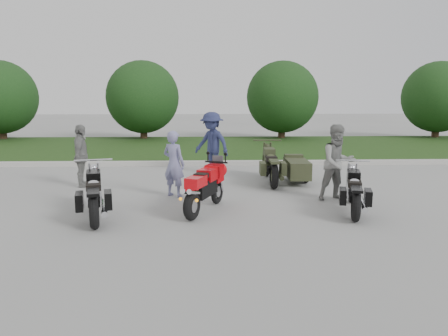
{
  "coord_description": "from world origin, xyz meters",
  "views": [
    {
      "loc": [
        0.29,
        -8.63,
        2.49
      ],
      "look_at": [
        0.62,
        0.93,
        0.8
      ],
      "focal_mm": 35.0,
      "sensor_mm": 36.0,
      "label": 1
    }
  ],
  "objects_px": {
    "sportbike_red": "(204,187)",
    "person_back": "(81,156)",
    "person_stripe": "(174,164)",
    "cruiser_sidecar": "(286,168)",
    "cruiser_right": "(354,193)",
    "cruiser_left": "(95,196)",
    "person_grey": "(338,163)",
    "person_denim": "(212,143)"
  },
  "relations": [
    {
      "from": "cruiser_sidecar",
      "to": "person_stripe",
      "type": "bearing_deg",
      "value": -152.72
    },
    {
      "from": "sportbike_red",
      "to": "cruiser_sidecar",
      "type": "xyz_separation_m",
      "value": [
        2.2,
        2.85,
        -0.11
      ]
    },
    {
      "from": "cruiser_left",
      "to": "cruiser_right",
      "type": "bearing_deg",
      "value": -11.28
    },
    {
      "from": "person_back",
      "to": "person_denim",
      "type": "bearing_deg",
      "value": -67.58
    },
    {
      "from": "person_stripe",
      "to": "person_back",
      "type": "xyz_separation_m",
      "value": [
        -2.5,
        1.15,
        0.03
      ]
    },
    {
      "from": "cruiser_left",
      "to": "person_back",
      "type": "height_order",
      "value": "person_back"
    },
    {
      "from": "sportbike_red",
      "to": "cruiser_right",
      "type": "xyz_separation_m",
      "value": [
        3.09,
        -0.15,
        -0.12
      ]
    },
    {
      "from": "person_stripe",
      "to": "person_grey",
      "type": "bearing_deg",
      "value": -155.89
    },
    {
      "from": "cruiser_right",
      "to": "cruiser_left",
      "type": "bearing_deg",
      "value": -162.62
    },
    {
      "from": "sportbike_red",
      "to": "person_stripe",
      "type": "xyz_separation_m",
      "value": [
        -0.74,
        1.42,
        0.25
      ]
    },
    {
      "from": "cruiser_left",
      "to": "person_stripe",
      "type": "bearing_deg",
      "value": 37.96
    },
    {
      "from": "cruiser_right",
      "to": "person_denim",
      "type": "height_order",
      "value": "person_denim"
    },
    {
      "from": "cruiser_left",
      "to": "person_stripe",
      "type": "height_order",
      "value": "person_stripe"
    },
    {
      "from": "person_back",
      "to": "person_stripe",
      "type": "bearing_deg",
      "value": -119.23
    },
    {
      "from": "cruiser_left",
      "to": "person_denim",
      "type": "relative_size",
      "value": 1.2
    },
    {
      "from": "sportbike_red",
      "to": "cruiser_right",
      "type": "distance_m",
      "value": 3.1
    },
    {
      "from": "person_denim",
      "to": "cruiser_left",
      "type": "bearing_deg",
      "value": -78.05
    },
    {
      "from": "cruiser_right",
      "to": "person_back",
      "type": "relative_size",
      "value": 1.27
    },
    {
      "from": "person_denim",
      "to": "person_grey",
      "type": "bearing_deg",
      "value": -11.35
    },
    {
      "from": "cruiser_right",
      "to": "person_grey",
      "type": "bearing_deg",
      "value": 107.29
    },
    {
      "from": "person_grey",
      "to": "cruiser_right",
      "type": "bearing_deg",
      "value": -100.45
    },
    {
      "from": "cruiser_sidecar",
      "to": "person_grey",
      "type": "height_order",
      "value": "person_grey"
    },
    {
      "from": "person_stripe",
      "to": "person_back",
      "type": "distance_m",
      "value": 2.76
    },
    {
      "from": "sportbike_red",
      "to": "person_denim",
      "type": "xyz_separation_m",
      "value": [
        0.19,
        4.32,
        0.4
      ]
    },
    {
      "from": "sportbike_red",
      "to": "person_back",
      "type": "bearing_deg",
      "value": 163.89
    },
    {
      "from": "person_grey",
      "to": "cruiser_sidecar",
      "type": "bearing_deg",
      "value": 100.77
    },
    {
      "from": "person_denim",
      "to": "person_back",
      "type": "distance_m",
      "value": 3.85
    },
    {
      "from": "person_stripe",
      "to": "person_grey",
      "type": "relative_size",
      "value": 0.9
    },
    {
      "from": "sportbike_red",
      "to": "person_stripe",
      "type": "distance_m",
      "value": 1.62
    },
    {
      "from": "person_stripe",
      "to": "person_grey",
      "type": "xyz_separation_m",
      "value": [
        3.78,
        -0.49,
        0.08
      ]
    },
    {
      "from": "cruiser_sidecar",
      "to": "person_grey",
      "type": "bearing_deg",
      "value": -65.09
    },
    {
      "from": "sportbike_red",
      "to": "person_grey",
      "type": "distance_m",
      "value": 3.2
    },
    {
      "from": "cruiser_right",
      "to": "person_stripe",
      "type": "height_order",
      "value": "person_stripe"
    },
    {
      "from": "sportbike_red",
      "to": "person_denim",
      "type": "bearing_deg",
      "value": 109.87
    },
    {
      "from": "sportbike_red",
      "to": "person_grey",
      "type": "relative_size",
      "value": 1.05
    },
    {
      "from": "sportbike_red",
      "to": "person_back",
      "type": "distance_m",
      "value": 4.15
    },
    {
      "from": "cruiser_right",
      "to": "cruiser_sidecar",
      "type": "distance_m",
      "value": 3.14
    },
    {
      "from": "cruiser_right",
      "to": "person_denim",
      "type": "distance_m",
      "value": 5.35
    },
    {
      "from": "sportbike_red",
      "to": "person_back",
      "type": "relative_size",
      "value": 1.12
    },
    {
      "from": "person_back",
      "to": "cruiser_sidecar",
      "type": "bearing_deg",
      "value": -91.55
    },
    {
      "from": "sportbike_red",
      "to": "cruiser_right",
      "type": "relative_size",
      "value": 0.88
    },
    {
      "from": "sportbike_red",
      "to": "person_back",
      "type": "height_order",
      "value": "person_back"
    }
  ]
}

